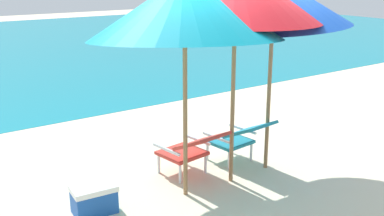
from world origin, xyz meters
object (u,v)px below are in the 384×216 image
Objects in this scene: lounge_chair_left at (191,148)px; lounge_chair_right at (239,136)px; beach_umbrella_left at (185,8)px; beach_umbrella_right at (274,2)px; cooler_box at (94,199)px.

lounge_chair_left and lounge_chair_right have the same top height.
beach_umbrella_left is at bearing -132.87° from lounge_chair_left.
beach_umbrella_left is 1.31m from beach_umbrella_right.
lounge_chair_right is 1.88× the size of cooler_box.
lounge_chair_left is 0.35× the size of beach_umbrella_right.
cooler_box is (-2.14, -0.11, -0.24)m from lounge_chair_right.
lounge_chair_left is at bearing 47.13° from beach_umbrella_left.
beach_umbrella_right reaches higher than lounge_chair_left.
beach_umbrella_left reaches higher than beach_umbrella_right.
lounge_chair_right is at bearing 16.50° from beach_umbrella_left.
lounge_chair_left is 1.01× the size of lounge_chair_right.
lounge_chair_right is at bearing 2.83° from cooler_box.
beach_umbrella_right reaches higher than cooler_box.
lounge_chair_right is 2.09m from beach_umbrella_left.
lounge_chair_right is 1.81m from beach_umbrella_right.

